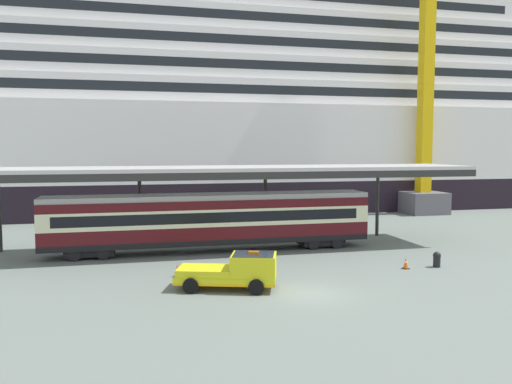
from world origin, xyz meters
name	(u,v)px	position (x,y,z in m)	size (l,w,h in m)	color
ground_plane	(314,294)	(0.00, 0.00, 0.00)	(400.00, 400.00, 0.00)	slate
cruise_ship	(100,98)	(-12.73, 44.06, 13.62)	(133.62, 29.86, 40.03)	black
platform_canopy	(210,170)	(-3.50, 12.26, 5.78)	(38.82, 6.46, 6.00)	#B4B4B4
train_carriage	(211,219)	(-3.50, 11.85, 2.31)	(22.83, 2.81, 4.11)	black
service_truck	(236,270)	(-3.67, 1.84, 0.99)	(5.57, 3.52, 2.02)	yellow
traffic_cone_near	(406,263)	(7.29, 3.85, 0.36)	(0.36, 0.36, 0.72)	black
traffic_cone_mid	(177,270)	(-6.44, 5.15, 0.37)	(0.36, 0.36, 0.75)	black
dockside_crane	(431,64)	(23.44, 27.58, 16.63)	(14.46, 4.40, 53.22)	#595960
quay_bollard	(437,259)	(9.38, 3.81, 0.52)	(0.48, 0.48, 0.96)	black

